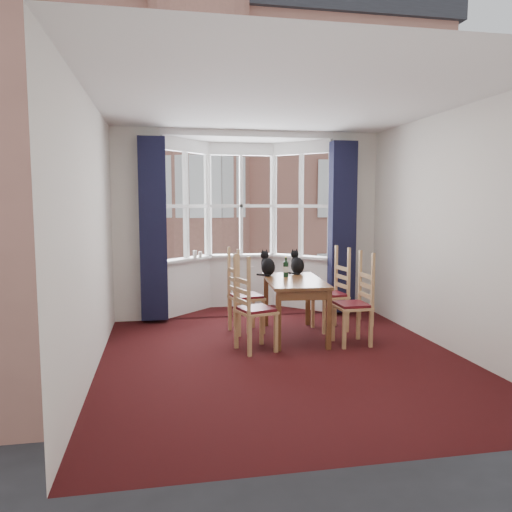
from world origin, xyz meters
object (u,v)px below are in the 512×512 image
object	(u,v)px
dining_table	(295,287)
cat_right	(297,264)
chair_left_near	(249,312)
candle_tall	(195,254)
chair_right_near	(359,306)
chair_right_far	(336,295)
candle_short	(200,255)
chair_left_far	(240,298)
cat_left	(268,265)
wine_bottle	(286,268)

from	to	relation	value
dining_table	cat_right	bearing A→B (deg)	71.44
chair_left_near	candle_tall	distance (m)	2.29
chair_right_near	candle_tall	world-z (taller)	candle_tall
chair_right_far	candle_short	bearing A→B (deg)	140.21
chair_left_far	cat_left	size ratio (longest dim) A/B	2.57
dining_table	candle_tall	world-z (taller)	candle_tall
chair_right_far	dining_table	bearing A→B (deg)	-158.83
chair_left_far	chair_right_near	world-z (taller)	same
chair_right_far	candle_tall	xyz separation A→B (m)	(-1.82, 1.41, 0.45)
chair_left_near	wine_bottle	bearing A→B (deg)	50.46
wine_bottle	chair_right_far	bearing A→B (deg)	1.13
dining_table	chair_left_far	world-z (taller)	chair_left_far
chair_left_far	chair_right_near	distance (m)	1.57
cat_left	candle_tall	world-z (taller)	cat_left
candle_tall	candle_short	world-z (taller)	candle_tall
candle_tall	candle_short	size ratio (longest dim) A/B	1.21
chair_right_near	wine_bottle	size ratio (longest dim) A/B	3.39
chair_left_far	chair_right_far	size ratio (longest dim) A/B	1.00
cat_left	wine_bottle	distance (m)	0.28
chair_left_near	chair_left_far	xyz separation A→B (m)	(0.03, 0.85, 0.00)
cat_right	candle_tall	world-z (taller)	cat_right
dining_table	candle_short	distance (m)	2.03
chair_left_near	chair_right_far	bearing A→B (deg)	30.14
chair_right_near	candle_tall	size ratio (longest dim) A/B	8.05
chair_right_far	candle_short	distance (m)	2.30
cat_left	wine_bottle	bearing A→B (deg)	-41.60
dining_table	candle_short	bearing A→B (deg)	122.47
cat_right	chair_left_far	bearing A→B (deg)	-167.89
chair_left_near	candle_tall	xyz separation A→B (m)	(-0.47, 2.19, 0.45)
cat_left	chair_left_far	bearing A→B (deg)	-165.76
chair_left_far	chair_right_near	xyz separation A→B (m)	(1.35, -0.78, 0.00)
wine_bottle	candle_short	xyz separation A→B (m)	(-1.02, 1.46, 0.05)
chair_left_near	cat_right	xyz separation A→B (m)	(0.86, 1.03, 0.41)
cat_left	candle_short	xyz separation A→B (m)	(-0.81, 1.27, 0.03)
chair_left_far	candle_tall	xyz separation A→B (m)	(-0.50, 1.34, 0.45)
cat_left	candle_short	world-z (taller)	cat_left
cat_left	candle_tall	size ratio (longest dim) A/B	3.14
candle_tall	chair_right_near	bearing A→B (deg)	-48.92
chair_left_near	chair_right_near	bearing A→B (deg)	2.74
cat_left	wine_bottle	xyz separation A→B (m)	(0.21, -0.18, -0.02)
chair_left_near	cat_left	xyz separation A→B (m)	(0.43, 0.95, 0.41)
chair_left_near	cat_right	size ratio (longest dim) A/B	2.63
chair_left_far	candle_short	world-z (taller)	candle_short
candle_short	chair_right_far	bearing A→B (deg)	-39.79
cat_left	cat_right	world-z (taller)	cat_left
chair_left_near	chair_right_far	world-z (taller)	same
wine_bottle	candle_short	bearing A→B (deg)	124.97
wine_bottle	candle_short	size ratio (longest dim) A/B	2.88
dining_table	cat_right	world-z (taller)	cat_right
chair_right_near	cat_left	bearing A→B (deg)	137.19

